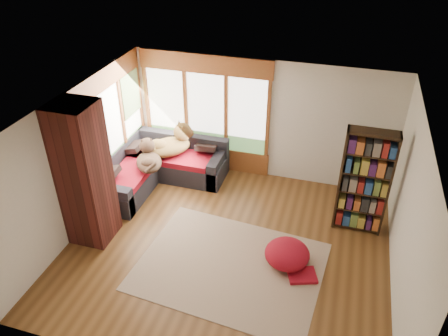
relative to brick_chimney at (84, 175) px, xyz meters
The scene contains 17 objects.
floor 2.75m from the brick_chimney, ahead, with size 5.50×5.50×0.00m, color #543317.
ceiling 2.75m from the brick_chimney, ahead, with size 5.50×5.50×0.00m, color white.
wall_back 3.73m from the brick_chimney, 49.90° to the left, with size 5.50×0.04×2.60m, color silver.
wall_front 3.22m from the brick_chimney, 41.86° to the right, with size 5.50×0.04×2.60m, color silver.
wall_left 0.49m from the brick_chimney, 135.00° to the left, with size 0.04×5.00×2.60m, color silver.
wall_right 5.16m from the brick_chimney, ahead, with size 0.04×5.00×2.60m, color silver.
windows_back 3.07m from the brick_chimney, 66.95° to the left, with size 2.82×0.10×1.90m.
windows_left 1.58m from the brick_chimney, 101.66° to the left, with size 0.10×2.62×1.90m.
roller_blind 2.44m from the brick_chimney, 96.95° to the left, with size 0.03×0.72×0.90m, color #76955C.
brick_chimney is the anchor object (origin of this frame).
sectional_sofa 2.32m from the brick_chimney, 77.71° to the left, with size 2.20×2.20×0.80m.
area_rug 2.88m from the brick_chimney, ahead, with size 2.99×2.29×0.01m, color beige.
bookshelf 4.81m from the brick_chimney, 18.94° to the left, with size 0.86×0.29×2.02m.
pouf 3.64m from the brick_chimney, ahead, with size 0.75×0.75×0.41m, color maroon.
dog_tan 2.39m from the brick_chimney, 74.74° to the left, with size 1.13×1.12×0.56m.
dog_brindle 1.75m from the brick_chimney, 77.46° to the left, with size 0.82×0.93×0.45m.
throw_pillows 2.24m from the brick_chimney, 75.74° to the left, with size 1.98×1.68×0.45m.
Camera 1 is at (1.58, -5.52, 5.33)m, focal length 35.00 mm.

